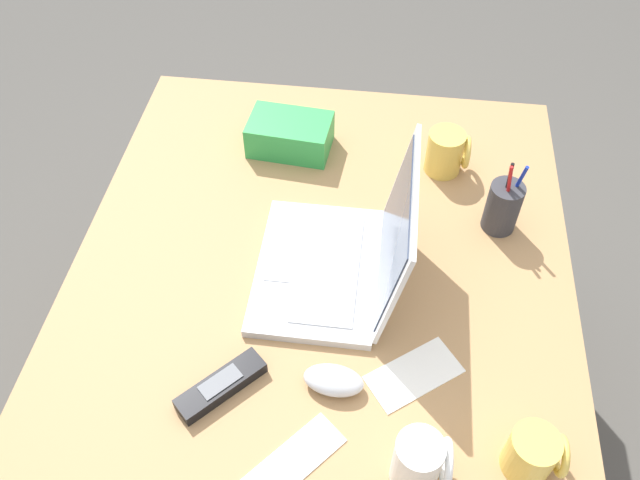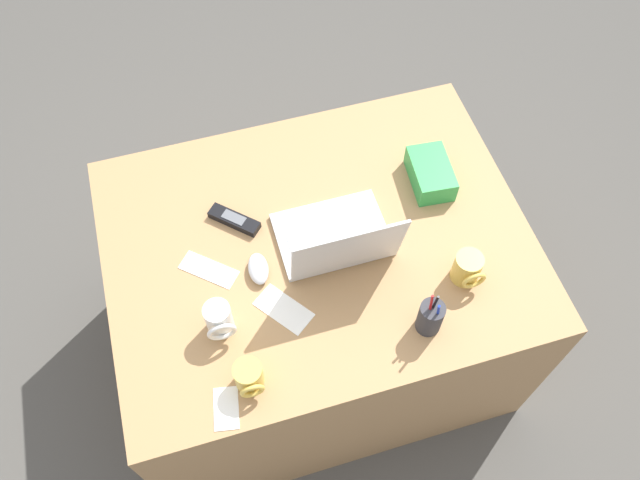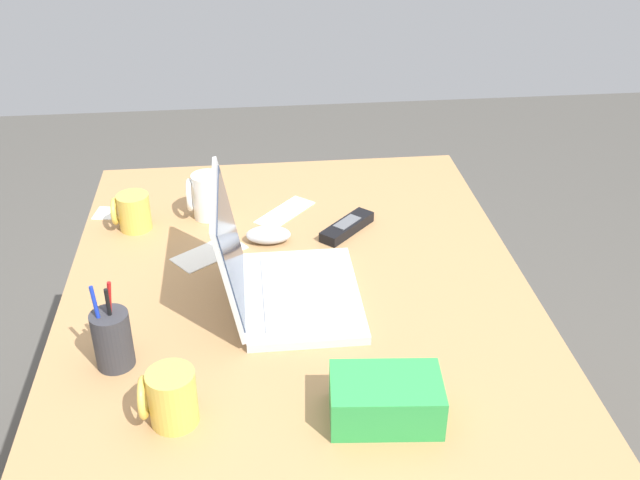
% 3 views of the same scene
% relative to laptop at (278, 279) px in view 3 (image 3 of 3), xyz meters
% --- Properties ---
extents(desk, '(1.23, 0.95, 0.73)m').
position_rel_laptop_xyz_m(desk, '(0.04, -0.04, -0.41)').
color(desk, '#A87C4F').
rests_on(desk, ground).
extents(laptop, '(0.32, 0.28, 0.25)m').
position_rel_laptop_xyz_m(laptop, '(0.00, 0.00, 0.00)').
color(laptop, silver).
rests_on(laptop, desk).
extents(computer_mouse, '(0.06, 0.10, 0.04)m').
position_rel_laptop_xyz_m(computer_mouse, '(0.23, 0.01, -0.03)').
color(computer_mouse, silver).
rests_on(computer_mouse, desk).
extents(coffee_mug_white, '(0.08, 0.08, 0.11)m').
position_rel_laptop_xyz_m(coffee_mug_white, '(0.37, 0.15, 0.00)').
color(coffee_mug_white, white).
rests_on(coffee_mug_white, desk).
extents(coffee_mug_tall, '(0.07, 0.09, 0.09)m').
position_rel_laptop_xyz_m(coffee_mug_tall, '(0.33, 0.32, -0.01)').
color(coffee_mug_tall, '#E0BC4C').
rests_on(coffee_mug_tall, desk).
extents(coffee_mug_spare, '(0.08, 0.09, 0.10)m').
position_rel_laptop_xyz_m(coffee_mug_spare, '(-0.32, 0.19, -0.00)').
color(coffee_mug_spare, '#E0BC4C').
rests_on(coffee_mug_spare, desk).
extents(cordless_phone, '(0.14, 0.14, 0.03)m').
position_rel_laptop_xyz_m(cordless_phone, '(0.26, -0.17, -0.04)').
color(cordless_phone, black).
rests_on(cordless_phone, desk).
extents(pen_holder, '(0.07, 0.07, 0.17)m').
position_rel_laptop_xyz_m(pen_holder, '(-0.16, 0.30, 0.00)').
color(pen_holder, '#333338').
rests_on(pen_holder, desk).
extents(snack_bag, '(0.13, 0.19, 0.07)m').
position_rel_laptop_xyz_m(snack_bag, '(-0.34, -0.15, -0.01)').
color(snack_bag, green).
rests_on(snack_bag, desk).
extents(paper_note_near_laptop, '(0.16, 0.17, 0.00)m').
position_rel_laptop_xyz_m(paper_note_near_laptop, '(0.19, 0.14, -0.05)').
color(paper_note_near_laptop, white).
rests_on(paper_note_near_laptop, desk).
extents(paper_note_left, '(0.17, 0.16, 0.00)m').
position_rel_laptop_xyz_m(paper_note_left, '(0.37, -0.04, -0.05)').
color(paper_note_left, white).
rests_on(paper_note_left, desk).
extents(paper_note_right, '(0.08, 0.12, 0.00)m').
position_rel_laptop_xyz_m(paper_note_right, '(0.40, 0.36, -0.05)').
color(paper_note_right, white).
rests_on(paper_note_right, desk).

